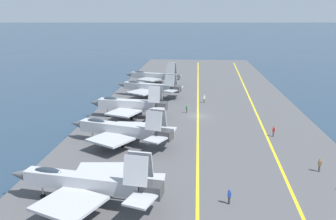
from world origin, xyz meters
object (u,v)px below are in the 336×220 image
Objects in this scene: parked_jet_third at (129,105)px; crew_red_vest at (274,131)px; parked_jet_second at (121,129)px; parked_jet_fourth at (149,87)px; crew_brown_vest at (320,165)px; crew_white_vest at (204,99)px; parked_jet_fifth at (153,76)px; parked_jet_nearest at (86,182)px; crew_green_vest at (187,109)px; crew_blue_vest at (229,196)px.

parked_jet_third is 27.17m from crew_red_vest.
crew_red_vest is (5.55, -24.04, -1.42)m from parked_jet_second.
crew_brown_vest is at bearing -146.30° from parked_jet_fourth.
crew_brown_vest is at bearing -158.59° from crew_white_vest.
parked_jet_second is 1.05× the size of parked_jet_fifth.
parked_jet_third is at bearing 5.88° from parked_jet_second.
parked_jet_fourth is at bearing 68.89° from crew_white_vest.
parked_jet_third reaches higher than crew_white_vest.
parked_jet_fifth reaches higher than parked_jet_nearest.
parked_jet_fifth reaches higher than crew_red_vest.
crew_green_vest is 9.71m from crew_white_vest.
crew_white_vest is (27.91, -13.13, -1.41)m from parked_jet_second.
parked_jet_fifth reaches higher than crew_blue_vest.
parked_jet_fourth is 15.12m from parked_jet_fifth.
parked_jet_nearest is 66.25m from parked_jet_fifth.
parked_jet_nearest is at bearing -178.98° from parked_jet_fifth.
parked_jet_second is 9.86× the size of crew_red_vest.
parked_jet_third is at bearing 132.16° from crew_white_vest.
crew_brown_vest is (-7.73, -27.10, -1.43)m from parked_jet_second.
parked_jet_nearest reaches higher than crew_red_vest.
parked_jet_second is at bearing 0.81° from parked_jet_nearest.
parked_jet_fourth reaches higher than crew_green_vest.
crew_green_vest is at bearing -160.35° from parked_jet_fifth.
parked_jet_nearest is 9.74× the size of crew_red_vest.
parked_jet_third is 0.93× the size of parked_jet_fifth.
parked_jet_fifth reaches higher than crew_green_vest.
parked_jet_nearest is 14.93m from crew_blue_vest.
parked_jet_fifth is (15.09, 0.87, 0.26)m from parked_jet_fourth.
crew_green_vest is at bearing 158.03° from crew_white_vest.
crew_red_vest is (-27.45, -24.10, -1.43)m from parked_jet_fourth.
crew_red_vest is 1.06× the size of crew_green_vest.
crew_brown_vest is at bearing -146.54° from crew_green_vest.
crew_brown_vest is at bearing -105.92° from parked_jet_second.
crew_white_vest is (46.05, -12.88, -1.59)m from parked_jet_nearest.
crew_blue_vest is (-64.84, -15.96, -1.71)m from parked_jet_fifth.
parked_jet_fifth is 49.36m from crew_red_vest.
parked_jet_second is 30.88m from crew_white_vest.
crew_red_vest is at bearing -22.00° from crew_blue_vest.
crew_white_vest reaches higher than crew_red_vest.
parked_jet_fifth is at bearing -1.00° from parked_jet_third.
parked_jet_nearest is 1.02× the size of parked_jet_fourth.
parked_jet_fourth is 9.47× the size of crew_white_vest.
crew_green_vest is (13.36, 14.54, -0.06)m from crew_red_vest.
parked_jet_nearest is 1.11× the size of parked_jet_third.
parked_jet_second is 1.12× the size of parked_jet_third.
parked_jet_nearest is at bearing 164.38° from crew_white_vest.
parked_jet_third is at bearing 51.97° from crew_brown_vest.
crew_brown_vest reaches higher than crew_green_vest.
parked_jet_fourth reaches higher than crew_brown_vest.
crew_brown_vest reaches higher than crew_blue_vest.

